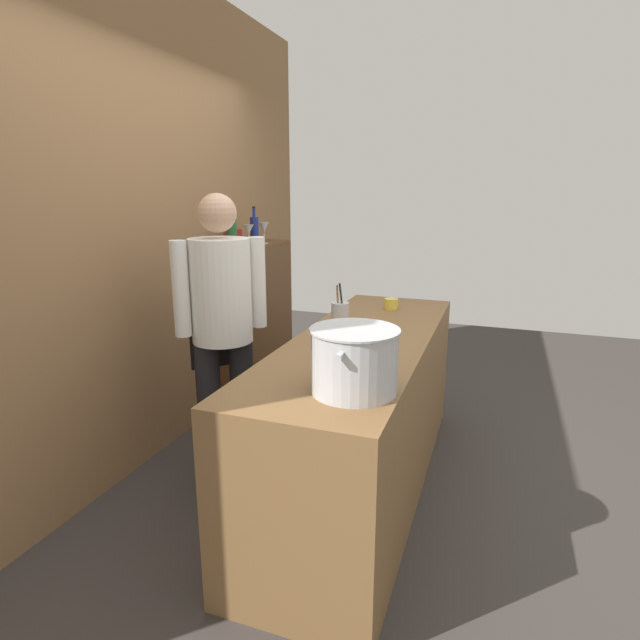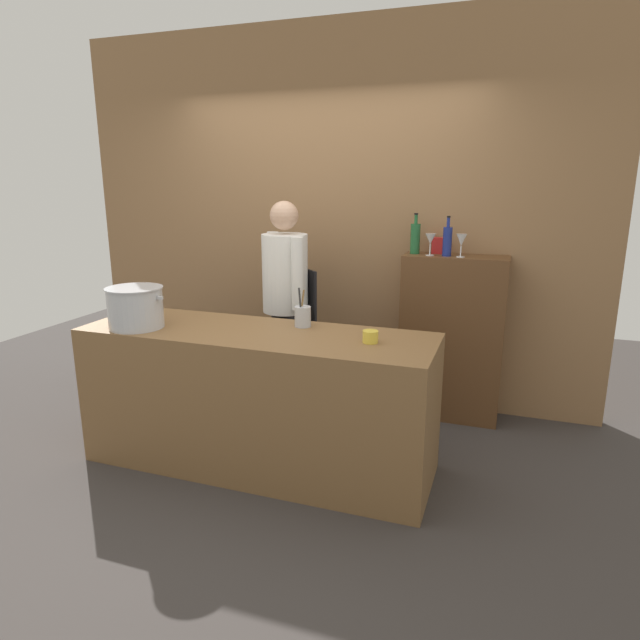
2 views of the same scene
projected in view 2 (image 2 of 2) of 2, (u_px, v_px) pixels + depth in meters
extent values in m
plane|color=#383330|center=(260.00, 463.00, 3.62)|extent=(8.00, 8.00, 0.00)
cube|color=olive|center=(328.00, 218.00, 4.52)|extent=(4.40, 0.10, 3.00)
cube|color=brown|center=(258.00, 399.00, 3.50)|extent=(2.22, 0.70, 0.90)
cube|color=brown|center=(451.00, 338.00, 4.20)|extent=(0.76, 0.32, 1.26)
cylinder|color=black|center=(292.00, 367.00, 4.19)|extent=(0.14, 0.14, 0.84)
cylinder|color=black|center=(281.00, 360.00, 4.36)|extent=(0.14, 0.14, 0.84)
cylinder|color=white|center=(285.00, 273.00, 4.10)|extent=(0.34, 0.34, 0.58)
cube|color=black|center=(307.00, 302.00, 4.24)|extent=(0.23, 0.22, 0.52)
cylinder|color=white|center=(298.00, 274.00, 3.90)|extent=(0.09, 0.09, 0.52)
cylinder|color=white|center=(273.00, 265.00, 4.28)|extent=(0.09, 0.09, 0.52)
sphere|color=tan|center=(284.00, 215.00, 3.99)|extent=(0.21, 0.21, 0.21)
cylinder|color=#B7BABF|center=(136.00, 308.00, 3.45)|extent=(0.34, 0.34, 0.25)
cylinder|color=#B7BABF|center=(134.00, 288.00, 3.42)|extent=(0.35, 0.35, 0.01)
cube|color=#B7BABF|center=(110.00, 294.00, 3.49)|extent=(0.04, 0.02, 0.02)
cube|color=#B7BABF|center=(160.00, 298.00, 3.37)|extent=(0.04, 0.02, 0.02)
cylinder|color=#B7BABF|center=(303.00, 317.00, 3.49)|extent=(0.10, 0.10, 0.13)
cylinder|color=olive|center=(302.00, 306.00, 3.49)|extent=(0.03, 0.03, 0.22)
cylinder|color=#262626|center=(300.00, 306.00, 3.46)|extent=(0.04, 0.03, 0.23)
cylinder|color=yellow|center=(370.00, 337.00, 3.15)|extent=(0.09, 0.09, 0.07)
cylinder|color=#1E592D|center=(415.00, 239.00, 4.13)|extent=(0.07, 0.07, 0.22)
cylinder|color=#1E592D|center=(416.00, 219.00, 4.09)|extent=(0.03, 0.03, 0.07)
cylinder|color=black|center=(416.00, 214.00, 4.08)|extent=(0.03, 0.03, 0.01)
cylinder|color=navy|center=(447.00, 242.00, 4.00)|extent=(0.07, 0.07, 0.21)
cylinder|color=navy|center=(448.00, 222.00, 3.96)|extent=(0.02, 0.02, 0.07)
cylinder|color=black|center=(449.00, 217.00, 3.95)|extent=(0.03, 0.03, 0.01)
cylinder|color=silver|center=(430.00, 255.00, 4.05)|extent=(0.06, 0.06, 0.01)
cylinder|color=silver|center=(430.00, 249.00, 4.04)|extent=(0.01, 0.01, 0.08)
cone|color=silver|center=(430.00, 239.00, 4.02)|extent=(0.08, 0.08, 0.08)
cylinder|color=silver|center=(460.00, 257.00, 3.96)|extent=(0.06, 0.06, 0.01)
cylinder|color=silver|center=(461.00, 251.00, 3.95)|extent=(0.01, 0.01, 0.08)
cone|color=silver|center=(461.00, 240.00, 3.93)|extent=(0.08, 0.08, 0.09)
cube|color=red|center=(438.00, 245.00, 4.16)|extent=(0.09, 0.09, 0.12)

